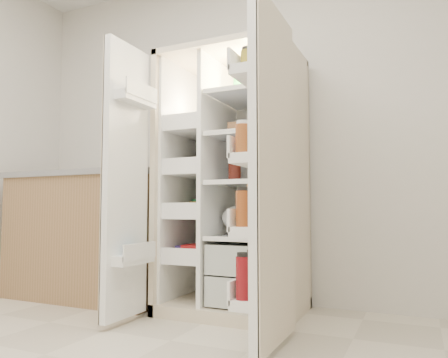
% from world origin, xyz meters
% --- Properties ---
extents(wall_back, '(4.00, 0.02, 2.70)m').
position_xyz_m(wall_back, '(0.00, 2.00, 1.35)').
color(wall_back, silver).
rests_on(wall_back, floor).
extents(refrigerator, '(0.92, 0.70, 1.80)m').
position_xyz_m(refrigerator, '(0.08, 1.65, 0.74)').
color(refrigerator, beige).
rests_on(refrigerator, floor).
extents(freezer_door, '(0.15, 0.40, 1.72)m').
position_xyz_m(freezer_door, '(-0.44, 1.05, 0.89)').
color(freezer_door, white).
rests_on(freezer_door, floor).
extents(fridge_door, '(0.17, 0.58, 1.72)m').
position_xyz_m(fridge_door, '(0.54, 0.96, 0.87)').
color(fridge_door, white).
rests_on(fridge_door, floor).
extents(kitchen_counter, '(1.38, 0.73, 1.00)m').
position_xyz_m(kitchen_counter, '(-1.16, 1.60, 0.50)').
color(kitchen_counter, '#9C754E').
rests_on(kitchen_counter, floor).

